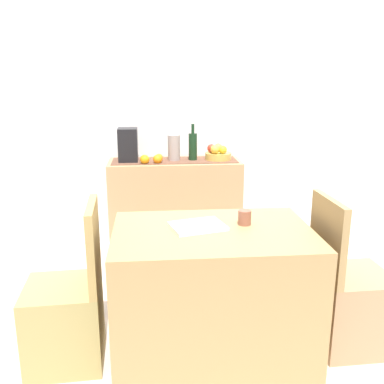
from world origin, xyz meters
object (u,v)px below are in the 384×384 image
(coffee_maker, at_px, (128,145))
(ceramic_vase, at_px, (174,148))
(dining_table, at_px, (212,293))
(fruit_bowl, at_px, (218,156))
(chair_near_window, at_px, (67,317))
(sideboard_console, at_px, (175,207))
(open_book, at_px, (198,226))
(chair_by_corner, at_px, (349,303))
(coffee_cup, at_px, (245,217))
(wine_bottle, at_px, (193,146))

(coffee_maker, bearing_deg, ceramic_vase, 0.00)
(ceramic_vase, relative_size, dining_table, 0.21)
(ceramic_vase, bearing_deg, fruit_bowl, 0.00)
(dining_table, relative_size, chair_near_window, 1.19)
(sideboard_console, bearing_deg, chair_near_window, -114.22)
(open_book, xyz_separation_m, chair_by_corner, (0.88, -0.05, -0.48))
(coffee_maker, bearing_deg, open_book, -73.25)
(ceramic_vase, relative_size, chair_near_window, 0.25)
(coffee_cup, height_order, chair_near_window, chair_near_window)
(coffee_cup, bearing_deg, open_book, -173.30)
(wine_bottle, bearing_deg, ceramic_vase, 180.00)
(sideboard_console, distance_m, ceramic_vase, 0.52)
(ceramic_vase, bearing_deg, coffee_cup, -77.52)
(coffee_maker, distance_m, open_book, 1.53)
(sideboard_console, bearing_deg, fruit_bowl, 0.00)
(dining_table, relative_size, open_book, 3.81)
(dining_table, distance_m, coffee_cup, 0.46)
(coffee_cup, height_order, chair_by_corner, chair_by_corner)
(sideboard_console, height_order, fruit_bowl, fruit_bowl)
(ceramic_vase, bearing_deg, dining_table, -85.05)
(ceramic_vase, bearing_deg, open_book, -87.97)
(open_book, distance_m, chair_by_corner, 1.00)
(chair_near_window, bearing_deg, coffee_cup, 4.35)
(fruit_bowl, height_order, open_book, fruit_bowl)
(sideboard_console, height_order, dining_table, sideboard_console)
(wine_bottle, bearing_deg, chair_by_corner, -62.90)
(coffee_cup, relative_size, chair_by_corner, 0.09)
(coffee_maker, xyz_separation_m, dining_table, (0.51, -1.50, -0.60))
(open_book, bearing_deg, chair_near_window, 168.86)
(coffee_maker, height_order, dining_table, coffee_maker)
(open_book, height_order, chair_by_corner, chair_by_corner)
(sideboard_console, height_order, coffee_cup, sideboard_console)
(wine_bottle, height_order, open_book, wine_bottle)
(sideboard_console, relative_size, dining_table, 1.05)
(chair_near_window, bearing_deg, chair_by_corner, -0.05)
(wine_bottle, height_order, ceramic_vase, wine_bottle)
(dining_table, distance_m, open_book, 0.39)
(fruit_bowl, xyz_separation_m, chair_near_window, (-1.05, -1.49, -0.60))
(dining_table, height_order, chair_by_corner, chair_by_corner)
(coffee_maker, bearing_deg, coffee_cup, -63.77)
(wine_bottle, bearing_deg, dining_table, -91.21)
(coffee_cup, distance_m, chair_near_window, 1.11)
(dining_table, bearing_deg, wine_bottle, 88.79)
(sideboard_console, xyz_separation_m, chair_near_window, (-0.67, -1.49, -0.15))
(chair_near_window, xyz_separation_m, chair_by_corner, (1.59, -0.00, 0.00))
(coffee_maker, distance_m, ceramic_vase, 0.39)
(sideboard_console, distance_m, open_book, 1.49)
(sideboard_console, distance_m, coffee_cup, 1.50)
(chair_near_window, bearing_deg, wine_bottle, 60.99)
(wine_bottle, relative_size, coffee_cup, 3.85)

